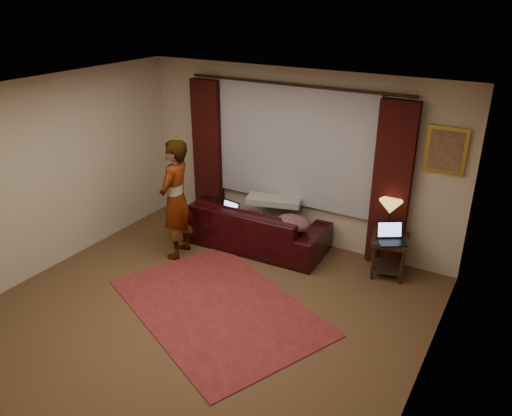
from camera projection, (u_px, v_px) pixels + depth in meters
The scene contains 19 objects.
floor at pixel (198, 318), 5.94m from camera, with size 5.00×5.00×0.01m, color brown.
ceiling at pixel (185, 99), 4.89m from camera, with size 5.00×5.00×0.02m, color silver.
wall_back at pixel (295, 158), 7.38m from camera, with size 5.00×0.02×2.60m, color #BCAE95.
wall_left at pixel (40, 178), 6.57m from camera, with size 0.02×5.00×2.60m, color #BCAE95.
wall_right at pixel (427, 282), 4.25m from camera, with size 0.02×5.00×2.60m, color #BCAE95.
sheer_curtain at pixel (293, 146), 7.25m from camera, with size 2.50×0.05×1.80m, color #A0A0A8.
drape_left at pixel (208, 152), 8.04m from camera, with size 0.50×0.14×2.30m, color black.
drape_right at pixel (392, 186), 6.65m from camera, with size 0.50×0.14×2.30m, color black.
curtain_rod at pixel (294, 85), 6.86m from camera, with size 0.04×0.04×3.40m, color black.
picture_frame at pixel (446, 150), 6.20m from camera, with size 0.50×0.04×0.60m, color gold.
sofa at pixel (252, 218), 7.46m from camera, with size 2.25×0.97×0.91m, color black.
throw_blanket at pixel (274, 185), 7.41m from camera, with size 0.81×0.33×0.10m, color #9B9995.
clothing_pile at pixel (293, 223), 7.02m from camera, with size 0.51×0.39×0.21m, color brown.
laptop_sofa at pixel (226, 211), 7.41m from camera, with size 0.31×0.34×0.22m, color black, non-canonical shape.
area_rug at pixel (218, 307), 6.14m from camera, with size 2.65×1.77×0.01m, color maroon.
end_table at pixel (389, 257), 6.73m from camera, with size 0.48×0.48×0.56m, color black.
tiffany_lamp at pixel (389, 218), 6.63m from camera, with size 0.31×0.31×0.49m, color olive, non-canonical shape.
laptop_table at pixel (393, 234), 6.45m from camera, with size 0.35×0.38×0.25m, color black, non-canonical shape.
person at pixel (176, 200), 7.01m from camera, with size 0.51×0.51×1.74m, color #9B9995.
Camera 1 is at (3.09, -3.87, 3.60)m, focal length 35.00 mm.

